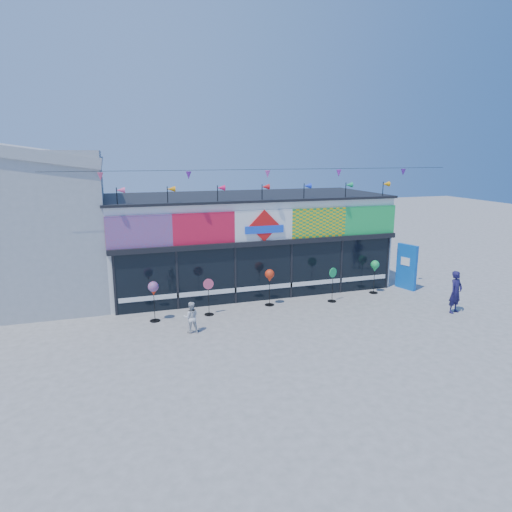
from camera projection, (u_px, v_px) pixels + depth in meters
name	position (u px, v px, depth m)	size (l,w,h in m)	color
ground	(296.00, 330.00, 15.56)	(80.00, 80.00, 0.00)	slate
kite_shop	(246.00, 240.00, 20.63)	(16.00, 5.70, 5.31)	white
neighbour_building	(1.00, 222.00, 18.36)	(8.18, 7.20, 6.87)	#A3A5A8
blue_sign	(407.00, 267.00, 20.10)	(0.43, 1.00, 2.00)	#0C57B9
spinner_0	(153.00, 290.00, 16.13)	(0.37, 0.37, 1.48)	black
spinner_1	(209.00, 296.00, 16.87)	(0.39, 0.35, 1.39)	black
spinner_2	(270.00, 277.00, 17.85)	(0.37, 0.37, 1.47)	black
spinner_3	(333.00, 284.00, 18.39)	(0.38, 0.36, 1.42)	black
spinner_4	(375.00, 267.00, 19.43)	(0.37, 0.37, 1.45)	black
adult_man	(456.00, 292.00, 17.10)	(0.59, 0.39, 1.61)	#191543
child	(191.00, 317.00, 15.24)	(0.52, 0.30, 1.07)	silver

